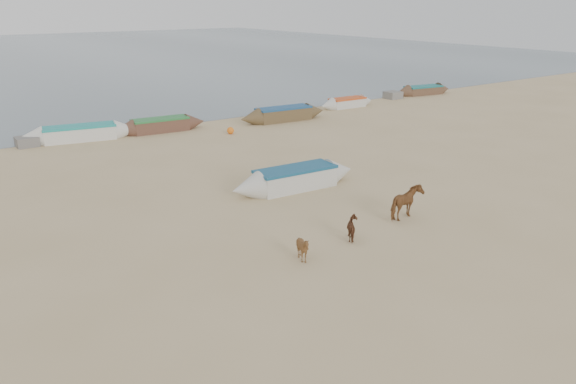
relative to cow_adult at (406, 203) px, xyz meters
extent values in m
plane|color=tan|center=(-3.55, -1.15, -0.65)|extent=(140.00, 140.00, 0.00)
imported|color=brown|center=(0.00, 0.00, 0.00)|extent=(1.63, 0.97, 1.29)
imported|color=brown|center=(-5.48, -0.68, -0.20)|extent=(1.06, 1.03, 0.90)
imported|color=brown|center=(-2.95, -0.32, -0.24)|extent=(0.81, 0.91, 0.81)
sphere|color=orange|center=(1.79, 16.57, -0.43)|extent=(0.44, 0.44, 0.44)
cube|color=slate|center=(-9.37, 20.62, -0.37)|extent=(1.20, 1.10, 0.56)
cube|color=#306B40|center=(8.46, 18.26, -0.33)|extent=(1.50, 1.20, 0.64)
cube|color=slate|center=(19.90, 20.16, -0.35)|extent=(1.30, 1.20, 0.60)
camera|label=1|loc=(-15.45, -13.81, 7.37)|focal=35.00mm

